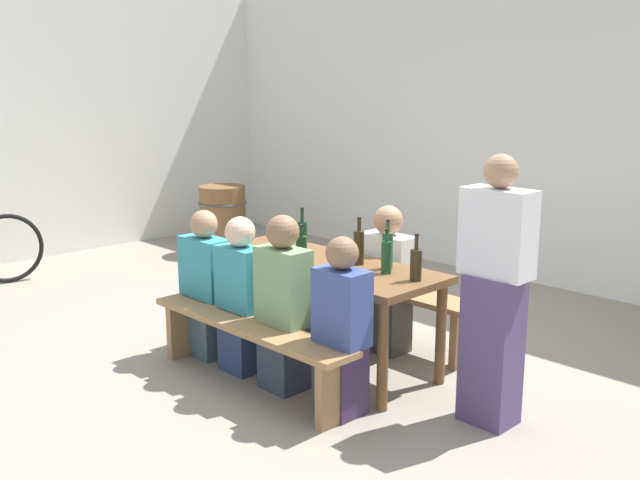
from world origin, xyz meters
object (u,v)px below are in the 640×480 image
seated_guest_near_0 (206,288)px  seated_guest_far_0 (387,283)px  bench_near (249,337)px  wine_bottle_2 (302,235)px  wine_bottle_1 (359,247)px  seated_guest_near_2 (283,307)px  wine_bottle_3 (386,257)px  wine_glass_1 (242,233)px  wine_barrel (223,219)px  seated_guest_near_1 (242,298)px  standing_host (494,298)px  wine_glass_0 (228,230)px  wine_bottle_0 (387,250)px  seated_guest_near_3 (342,331)px  bench_far (380,296)px  tasting_table (320,273)px  wine_bottle_4 (301,252)px  wine_bottle_5 (416,264)px

seated_guest_near_0 → seated_guest_far_0: size_ratio=0.98×
bench_near → wine_bottle_2: wine_bottle_2 is taller
wine_bottle_1 → seated_guest_near_2: (-0.08, -0.63, -0.31)m
wine_bottle_3 → wine_glass_1: 1.31m
wine_barrel → seated_guest_near_1: bearing=-34.8°
wine_bottle_3 → standing_host: standing_host is taller
wine_glass_0 → seated_guest_far_0: 1.28m
seated_guest_near_0 → wine_bottle_0: bearing=-59.6°
wine_bottle_0 → seated_guest_near_3: (0.23, -0.68, -0.35)m
bench_far → wine_bottle_2: (-0.31, -0.54, 0.52)m
wine_glass_1 → seated_guest_near_0: bearing=-80.4°
wine_bottle_1 → wine_glass_1: 1.03m
wine_glass_1 → wine_bottle_1: bearing=12.8°
tasting_table → seated_guest_near_2: (0.18, -0.50, -0.10)m
wine_bottle_3 → seated_guest_near_1: bearing=-144.6°
wine_bottle_2 → standing_host: 1.71m
wine_glass_0 → seated_guest_near_1: seated_guest_near_1 is taller
bench_far → wine_bottle_4: size_ratio=5.76×
tasting_table → seated_guest_near_0: bearing=-143.3°
wine_bottle_3 → seated_guest_near_3: bearing=-75.4°
wine_glass_1 → wine_barrel: wine_glass_1 is taller
wine_bottle_2 → seated_guest_near_1: size_ratio=0.30×
wine_bottle_1 → wine_bottle_3: 0.30m
seated_guest_near_1 → bench_far: bearing=-12.6°
wine_bottle_2 → seated_guest_near_0: (-0.37, -0.62, -0.36)m
seated_guest_near_0 → seated_guest_near_2: bearing=-90.0°
seated_guest_near_2 → wine_barrel: (-3.45, 2.09, -0.17)m
wine_bottle_0 → wine_bottle_5: 0.34m
tasting_table → standing_host: size_ratio=1.16×
wine_bottle_3 → standing_host: (0.84, -0.02, -0.09)m
bench_far → wine_bottle_5: 1.11m
wine_glass_1 → seated_guest_near_1: bearing=-39.2°
bench_near → wine_glass_0: (-0.84, 0.49, 0.52)m
bench_near → wine_bottle_5: 1.19m
wine_bottle_4 → wine_glass_0: size_ratio=1.77×
tasting_table → wine_bottle_0: bearing=19.9°
tasting_table → seated_guest_near_1: bearing=-117.1°
bench_far → seated_guest_far_0: bearing=-37.5°
bench_near → wine_glass_0: bearing=150.0°
wine_bottle_2 → wine_bottle_4: wine_bottle_2 is taller
wine_glass_1 → seated_guest_near_0: size_ratio=0.14×
seated_guest_near_1 → tasting_table: bearing=-27.1°
wine_bottle_3 → seated_guest_near_0: size_ratio=0.27×
bench_far → wine_bottle_1: bearing=-64.0°
wine_bottle_5 → wine_barrel: bearing=159.5°
standing_host → wine_barrel: standing_host is taller
bench_far → wine_bottle_1: size_ratio=5.28×
wine_bottle_5 → wine_barrel: 4.37m
wine_bottle_4 → seated_guest_far_0: 0.83m
wine_bottle_1 → wine_bottle_3: size_ratio=1.12×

